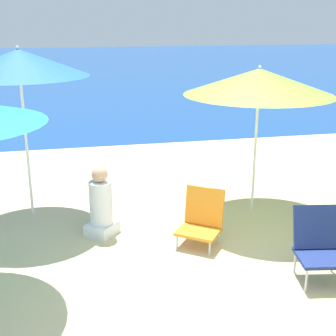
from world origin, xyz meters
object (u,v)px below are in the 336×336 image
Objects in this scene: beach_umbrella_lime at (259,82)px; beach_chair_navy at (319,243)px; water_bottle at (96,215)px; beach_chair_orange at (202,218)px; person_seated_near at (101,206)px; beach_umbrella_blue at (19,63)px.

beach_umbrella_lime reaches higher than beach_chair_navy.
beach_chair_navy is 3.83× the size of water_bottle.
beach_chair_navy is 3.03m from water_bottle.
person_seated_near is (-1.19, 0.50, 0.06)m from beach_chair_orange.
beach_umbrella_lime is at bearing 48.74° from person_seated_near.
beach_umbrella_lime is at bearing -3.65° from water_bottle.
beach_umbrella_lime is 2.88m from water_bottle.
beach_umbrella_lime is 10.47× the size of water_bottle.
beach_umbrella_blue reaches higher than beach_chair_orange.
beach_umbrella_blue is 4.29m from beach_chair_navy.
beach_umbrella_blue is 2.27m from water_bottle.
beach_chair_orange is at bearing 143.64° from beach_chair_navy.
person_seated_near is at bearing -171.23° from beach_umbrella_lime.
beach_chair_navy is 2.67m from person_seated_near.
person_seated_near is 4.64× the size of water_bottle.
person_seated_near is at bearing 154.89° from beach_chair_navy.
beach_umbrella_lime is 0.89× the size of beach_umbrella_blue.
beach_chair_navy is (-0.03, -1.89, -1.47)m from beach_umbrella_lime.
beach_umbrella_lime is 3.18m from beach_umbrella_blue.
beach_chair_orange is 1.44m from beach_chair_navy.
person_seated_near is at bearing -85.39° from water_bottle.
person_seated_near is at bearing -43.34° from beach_umbrella_blue.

